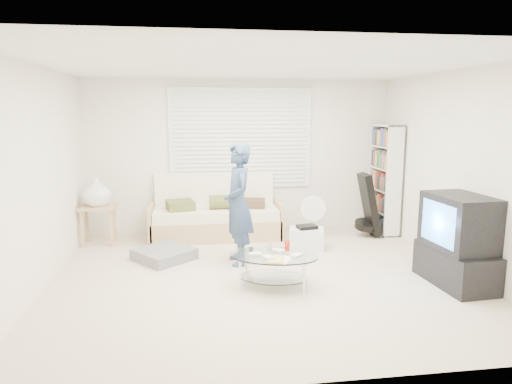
{
  "coord_description": "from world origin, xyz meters",
  "views": [
    {
      "loc": [
        -0.8,
        -5.24,
        2.0
      ],
      "look_at": [
        -0.02,
        0.3,
        1.0
      ],
      "focal_mm": 32.0,
      "sensor_mm": 36.0,
      "label": 1
    }
  ],
  "objects": [
    {
      "name": "ground",
      "position": [
        0.0,
        0.0,
        0.0
      ],
      "size": [
        5.0,
        5.0,
        0.0
      ],
      "primitive_type": "plane",
      "color": "#BFAE94",
      "rests_on": "ground"
    },
    {
      "name": "room_shell",
      "position": [
        0.0,
        0.48,
        1.63
      ],
      "size": [
        5.02,
        4.52,
        2.51
      ],
      "color": "white",
      "rests_on": "ground"
    },
    {
      "name": "window_blinds",
      "position": [
        0.0,
        2.2,
        1.55
      ],
      "size": [
        2.32,
        0.08,
        1.62
      ],
      "color": "silver",
      "rests_on": "ground"
    },
    {
      "name": "futon_sofa",
      "position": [
        -0.45,
        1.87,
        0.33
      ],
      "size": [
        2.06,
        0.83,
        1.01
      ],
      "color": "tan",
      "rests_on": "ground"
    },
    {
      "name": "grey_floor_pillow",
      "position": [
        -1.21,
        0.82,
        0.07
      ],
      "size": [
        0.93,
        0.93,
        0.15
      ],
      "primitive_type": "cube",
      "rotation": [
        0.0,
        0.0,
        0.69
      ],
      "color": "slate",
      "rests_on": "ground"
    },
    {
      "name": "side_table",
      "position": [
        -2.22,
        1.72,
        0.76
      ],
      "size": [
        0.52,
        0.42,
        1.03
      ],
      "color": "tan",
      "rests_on": "ground"
    },
    {
      "name": "bookshelf",
      "position": [
        2.32,
        1.79,
        0.89
      ],
      "size": [
        0.28,
        0.75,
        1.78
      ],
      "color": "white",
      "rests_on": "ground"
    },
    {
      "name": "guitar_case",
      "position": [
        1.97,
        1.55,
        0.45
      ],
      "size": [
        0.38,
        0.37,
        1.0
      ],
      "color": "black",
      "rests_on": "ground"
    },
    {
      "name": "floor_fan",
      "position": [
        1.07,
        1.66,
        0.39
      ],
      "size": [
        0.41,
        0.27,
        0.68
      ],
      "color": "white",
      "rests_on": "ground"
    },
    {
      "name": "storage_bin",
      "position": [
        0.84,
        1.06,
        0.16
      ],
      "size": [
        0.57,
        0.46,
        0.35
      ],
      "color": "white",
      "rests_on": "ground"
    },
    {
      "name": "tv_unit",
      "position": [
        2.2,
        -0.56,
        0.51
      ],
      "size": [
        0.59,
        1.0,
        1.06
      ],
      "color": "black",
      "rests_on": "ground"
    },
    {
      "name": "coffee_table",
      "position": [
        0.1,
        -0.34,
        0.31
      ],
      "size": [
        1.16,
        0.91,
        0.5
      ],
      "color": "silver",
      "rests_on": "ground"
    },
    {
      "name": "standing_person",
      "position": [
        -0.22,
        0.54,
        0.8
      ],
      "size": [
        0.45,
        0.62,
        1.6
      ],
      "primitive_type": "imported",
      "rotation": [
        0.0,
        0.0,
        -1.45
      ],
      "color": "navy",
      "rests_on": "ground"
    }
  ]
}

